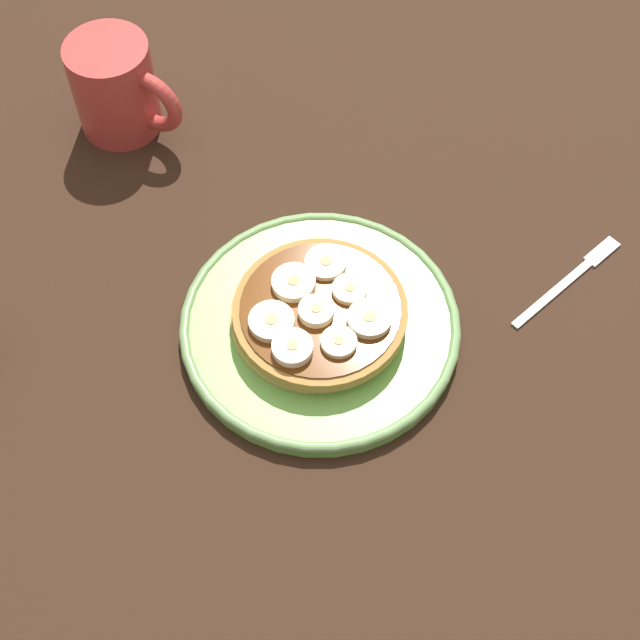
{
  "coord_description": "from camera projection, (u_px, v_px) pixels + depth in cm",
  "views": [
    {
      "loc": [
        19.29,
        -35.83,
        66.07
      ],
      "look_at": [
        0.0,
        0.0,
        1.69
      ],
      "focal_mm": 53.54,
      "sensor_mm": 36.0,
      "label": 1
    }
  ],
  "objects": [
    {
      "name": "ground_plane",
      "position": [
        320.0,
        341.0,
        0.79
      ],
      "size": [
        140.0,
        140.0,
        3.0
      ],
      "primitive_type": "cube",
      "color": "black"
    },
    {
      "name": "plate",
      "position": [
        320.0,
        326.0,
        0.77
      ],
      "size": [
        22.69,
        22.69,
        1.51
      ],
      "color": "#72B74C",
      "rests_on": "ground_plane"
    },
    {
      "name": "pancake_stack",
      "position": [
        316.0,
        315.0,
        0.76
      ],
      "size": [
        14.01,
        13.88,
        2.28
      ],
      "color": "tan",
      "rests_on": "plate"
    },
    {
      "name": "banana_slice_0",
      "position": [
        316.0,
        312.0,
        0.74
      ],
      "size": [
        2.81,
        2.81,
        0.97
      ],
      "color": "#F2E5C0",
      "rests_on": "pancake_stack"
    },
    {
      "name": "banana_slice_1",
      "position": [
        272.0,
        322.0,
        0.74
      ],
      "size": [
        3.59,
        3.59,
        0.89
      ],
      "color": "#F9EBB7",
      "rests_on": "pancake_stack"
    },
    {
      "name": "banana_slice_2",
      "position": [
        339.0,
        342.0,
        0.73
      ],
      "size": [
        2.81,
        2.81,
        0.73
      ],
      "color": "#F8E9BB",
      "rests_on": "pancake_stack"
    },
    {
      "name": "banana_slice_3",
      "position": [
        293.0,
        283.0,
        0.76
      ],
      "size": [
        3.53,
        3.53,
        0.89
      ],
      "color": "#F5E2BD",
      "rests_on": "pancake_stack"
    },
    {
      "name": "banana_slice_4",
      "position": [
        326.0,
        263.0,
        0.77
      ],
      "size": [
        3.4,
        3.4,
        0.7
      ],
      "color": "beige",
      "rests_on": "pancake_stack"
    },
    {
      "name": "banana_slice_5",
      "position": [
        369.0,
        319.0,
        0.74
      ],
      "size": [
        3.51,
        3.51,
        0.84
      ],
      "color": "beige",
      "rests_on": "pancake_stack"
    },
    {
      "name": "banana_slice_6",
      "position": [
        350.0,
        290.0,
        0.75
      ],
      "size": [
        2.84,
        2.84,
        0.74
      ],
      "color": "#F9E6BC",
      "rests_on": "pancake_stack"
    },
    {
      "name": "banana_slice_7",
      "position": [
        298.0,
        351.0,
        0.72
      ],
      "size": [
        3.19,
        3.19,
        1.01
      ],
      "color": "#F4E1C6",
      "rests_on": "pancake_stack"
    },
    {
      "name": "coffee_mug",
      "position": [
        117.0,
        87.0,
        0.86
      ],
      "size": [
        10.97,
        7.55,
        9.11
      ],
      "color": "#B23833",
      "rests_on": "ground_plane"
    },
    {
      "name": "fork",
      "position": [
        573.0,
        276.0,
        0.8
      ],
      "size": [
        5.29,
        12.57,
        0.5
      ],
      "color": "silver",
      "rests_on": "ground_plane"
    }
  ]
}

